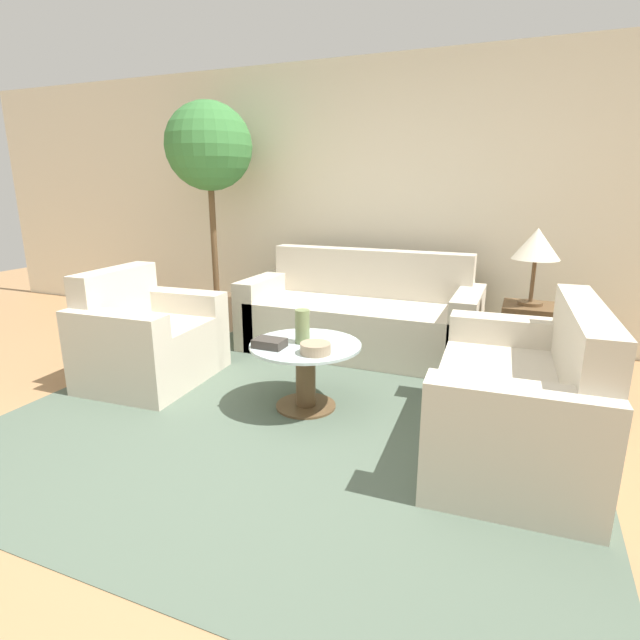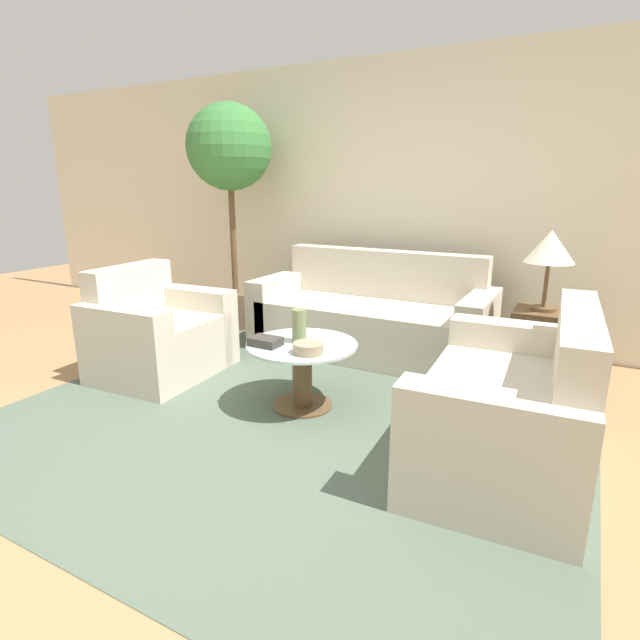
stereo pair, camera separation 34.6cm
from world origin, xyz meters
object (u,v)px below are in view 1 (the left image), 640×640
object	(u,v)px
sofa_main	(361,318)
loveseat	(525,404)
table_lamp	(537,246)
potted_plant	(209,161)
coffee_table	(306,367)
bowl	(315,348)
book_stack	(270,343)
vase	(302,326)
armchair	(146,342)

from	to	relation	value
sofa_main	loveseat	bearing A→B (deg)	-44.77
table_lamp	potted_plant	distance (m)	3.02
potted_plant	loveseat	bearing A→B (deg)	-25.90
table_lamp	coffee_table	bearing A→B (deg)	-139.17
coffee_table	potted_plant	world-z (taller)	potted_plant
potted_plant	bowl	distance (m)	2.60
coffee_table	bowl	bearing A→B (deg)	-48.20
sofa_main	book_stack	distance (m)	1.49
loveseat	vase	distance (m)	1.41
sofa_main	vase	world-z (taller)	sofa_main
sofa_main	book_stack	xyz separation A→B (m)	(-0.14, -1.47, 0.19)
armchair	loveseat	distance (m)	2.70
table_lamp	vase	bearing A→B (deg)	-140.01
table_lamp	armchair	bearing A→B (deg)	-156.81
table_lamp	book_stack	bearing A→B (deg)	-139.26
coffee_table	table_lamp	bearing A→B (deg)	40.83
sofa_main	coffee_table	xyz separation A→B (m)	(0.04, -1.32, -0.00)
armchair	loveseat	world-z (taller)	loveseat
bowl	book_stack	size ratio (longest dim) A/B	0.96
bowl	coffee_table	bearing A→B (deg)	131.80
sofa_main	potted_plant	world-z (taller)	potted_plant
bowl	book_stack	bearing A→B (deg)	-179.79
table_lamp	bowl	size ratio (longest dim) A/B	3.02
book_stack	table_lamp	bearing A→B (deg)	41.20
coffee_table	book_stack	bearing A→B (deg)	-139.92
bowl	book_stack	distance (m)	0.32
potted_plant	sofa_main	bearing A→B (deg)	-1.78
sofa_main	book_stack	size ratio (longest dim) A/B	10.46
loveseat	bowl	size ratio (longest dim) A/B	7.62
table_lamp	book_stack	size ratio (longest dim) A/B	2.90
book_stack	loveseat	bearing A→B (deg)	3.53
vase	bowl	xyz separation A→B (m)	(0.16, -0.16, -0.08)
sofa_main	loveseat	distance (m)	1.97
bowl	table_lamp	bearing A→B (deg)	47.42
coffee_table	book_stack	size ratio (longest dim) A/B	3.73
coffee_table	vase	distance (m)	0.27
coffee_table	book_stack	xyz separation A→B (m)	(-0.18, -0.15, 0.19)
armchair	potted_plant	bearing A→B (deg)	7.85
potted_plant	vase	world-z (taller)	potted_plant
coffee_table	potted_plant	xyz separation A→B (m)	(-1.60, 1.36, 1.39)
sofa_main	loveseat	xyz separation A→B (m)	(1.40, -1.39, 0.00)
bowl	book_stack	world-z (taller)	bowl
coffee_table	loveseat	bearing A→B (deg)	-3.00
table_lamp	potted_plant	world-z (taller)	potted_plant
coffee_table	sofa_main	bearing A→B (deg)	91.92
sofa_main	bowl	size ratio (longest dim) A/B	10.86
sofa_main	potted_plant	bearing A→B (deg)	178.22
table_lamp	book_stack	world-z (taller)	table_lamp
potted_plant	bowl	size ratio (longest dim) A/B	11.68
armchair	loveseat	size ratio (longest dim) A/B	0.69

